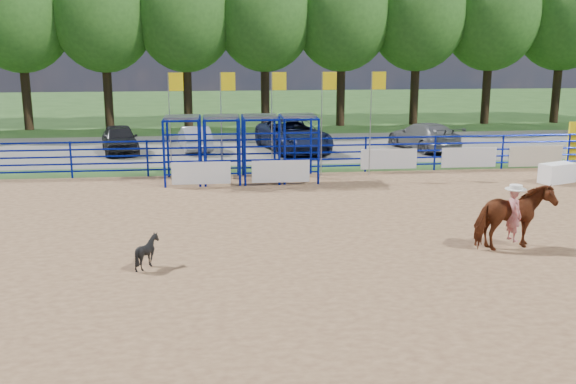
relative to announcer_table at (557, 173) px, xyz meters
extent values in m
plane|color=#335722|center=(-9.90, -7.03, -0.40)|extent=(120.00, 120.00, 0.00)
cube|color=#9A724D|center=(-9.90, -7.03, -0.39)|extent=(30.00, 20.00, 0.02)
cube|color=slate|center=(-9.90, 9.97, -0.39)|extent=(40.00, 10.00, 0.01)
cube|color=white|center=(0.00, 0.00, 0.00)|extent=(1.56, 1.13, 0.75)
imported|color=maroon|center=(-5.48, -7.77, 0.48)|extent=(2.18, 1.33, 1.72)
imported|color=red|center=(-5.48, -7.77, 1.25)|extent=(0.43, 0.57, 1.39)
cylinder|color=white|center=(-5.48, -7.77, 1.98)|extent=(0.54, 0.54, 0.12)
imported|color=black|center=(-14.80, -8.16, 0.02)|extent=(0.87, 0.82, 0.79)
imported|color=black|center=(-17.87, 9.15, 0.30)|extent=(2.46, 4.31, 1.38)
imported|color=gray|center=(-14.20, 9.46, 0.24)|extent=(1.92, 3.96, 1.25)
imported|color=#151B36|center=(-9.26, 8.81, 0.41)|extent=(3.82, 6.15, 1.59)
imported|color=slate|center=(-2.62, 8.42, 0.31)|extent=(3.08, 5.11, 1.39)
cube|color=white|center=(-13.70, 0.74, 0.15)|extent=(2.20, 0.04, 0.85)
cube|color=white|center=(-10.70, 0.74, 0.15)|extent=(2.20, 0.04, 0.85)
cube|color=white|center=(-5.90, 2.93, 0.15)|extent=(2.40, 0.04, 0.85)
cube|color=white|center=(-2.40, 2.93, 0.15)|extent=(2.40, 0.04, 0.85)
cube|color=beige|center=(0.60, 2.93, 0.15)|extent=(2.40, 0.04, 0.90)
cylinder|color=#3F2B19|center=(-24.90, 18.97, 2.00)|extent=(0.56, 0.56, 4.80)
ellipsoid|color=#30601F|center=(-24.90, 18.97, 7.16)|extent=(6.40, 6.40, 7.36)
cylinder|color=#3F2B19|center=(-19.90, 18.97, 2.00)|extent=(0.56, 0.56, 4.80)
ellipsoid|color=#30601F|center=(-19.90, 18.97, 7.16)|extent=(6.40, 6.40, 7.36)
cylinder|color=#3F2B19|center=(-14.90, 18.97, 2.00)|extent=(0.56, 0.56, 4.80)
ellipsoid|color=#30601F|center=(-14.90, 18.97, 7.16)|extent=(6.40, 6.40, 7.36)
cylinder|color=#3F2B19|center=(-9.90, 18.97, 2.00)|extent=(0.56, 0.56, 4.80)
ellipsoid|color=#30601F|center=(-9.90, 18.97, 7.16)|extent=(6.40, 6.40, 7.36)
cylinder|color=#3F2B19|center=(-4.90, 18.97, 2.00)|extent=(0.56, 0.56, 4.80)
ellipsoid|color=#30601F|center=(-4.90, 18.97, 7.16)|extent=(6.40, 6.40, 7.36)
cylinder|color=#3F2B19|center=(0.10, 18.97, 2.00)|extent=(0.56, 0.56, 4.80)
ellipsoid|color=#30601F|center=(0.10, 18.97, 7.16)|extent=(6.40, 6.40, 7.36)
cylinder|color=#3F2B19|center=(5.10, 18.97, 2.00)|extent=(0.56, 0.56, 4.80)
ellipsoid|color=#30601F|center=(5.10, 18.97, 7.16)|extent=(6.40, 6.40, 7.36)
cylinder|color=#3F2B19|center=(10.10, 18.97, 2.00)|extent=(0.56, 0.56, 4.80)
ellipsoid|color=#30601F|center=(10.10, 18.97, 7.16)|extent=(6.40, 6.40, 7.36)
camera|label=1|loc=(-13.06, -23.06, 4.84)|focal=40.00mm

